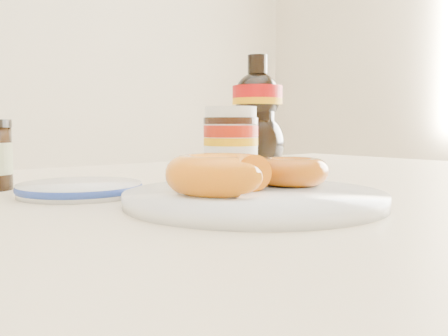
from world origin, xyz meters
TOP-DOWN VIEW (x-y plane):
  - dining_table at (0.00, 0.10)m, footprint 1.40×0.90m
  - plate at (-0.06, -0.02)m, footprint 0.27×0.27m
  - donut_bitten at (-0.10, -0.01)m, footprint 0.15×0.15m
  - donut_whole at (0.01, -0.00)m, footprint 0.10×0.10m
  - nutella_jar at (0.03, 0.14)m, footprint 0.08×0.08m
  - syrup_bottle at (0.20, 0.25)m, footprint 0.13×0.12m
  - blue_rim_saucer at (-0.18, 0.16)m, footprint 0.15×0.15m

SIDE VIEW (x-z plane):
  - dining_table at x=0.00m, z-range 0.29..1.04m
  - plate at x=-0.06m, z-range 0.75..0.76m
  - blue_rim_saucer at x=-0.18m, z-range 0.75..0.77m
  - donut_whole at x=0.01m, z-range 0.76..0.79m
  - donut_bitten at x=-0.10m, z-range 0.76..0.80m
  - nutella_jar at x=0.03m, z-range 0.75..0.86m
  - syrup_bottle at x=0.20m, z-range 0.75..0.96m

